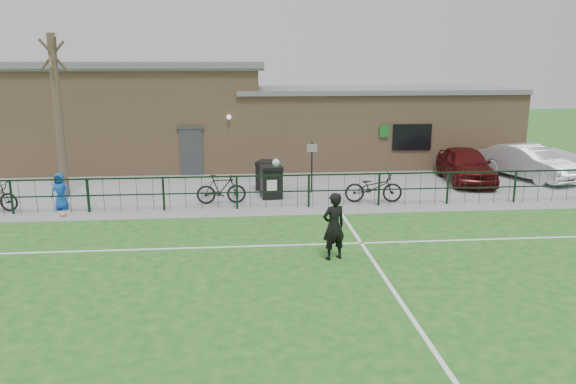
{
  "coord_description": "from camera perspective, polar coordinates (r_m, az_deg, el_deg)",
  "views": [
    {
      "loc": [
        -1.44,
        -10.9,
        5.12
      ],
      "look_at": [
        0.0,
        5.0,
        1.3
      ],
      "focal_mm": 35.0,
      "sensor_mm": 36.0,
      "label": 1
    }
  ],
  "objects": [
    {
      "name": "pitch_line_touch",
      "position": [
        19.44,
        -0.74,
        -1.8
      ],
      "size": [
        28.0,
        0.1,
        0.01
      ],
      "primitive_type": "cube",
      "color": "white",
      "rests_on": "ground"
    },
    {
      "name": "ground",
      "position": [
        12.13,
        2.17,
        -11.52
      ],
      "size": [
        90.0,
        90.0,
        0.0
      ],
      "primitive_type": "plane",
      "color": "#1F5619",
      "rests_on": "ground"
    },
    {
      "name": "spectator_child",
      "position": [
        20.79,
        -22.13,
        0.07
      ],
      "size": [
        0.7,
        0.53,
        1.29
      ],
      "primitive_type": "imported",
      "rotation": [
        0.0,
        0.0,
        -0.21
      ],
      "color": "#134CB2",
      "rests_on": "paving_strip"
    },
    {
      "name": "wheelie_bin_right",
      "position": [
        22.28,
        -2.12,
        1.61
      ],
      "size": [
        0.95,
        1.01,
        1.06
      ],
      "primitive_type": "cube",
      "rotation": [
        0.0,
        0.0,
        -0.4
      ],
      "color": "black",
      "rests_on": "paving_strip"
    },
    {
      "name": "wheelie_bin_left",
      "position": [
        20.95,
        -1.72,
        0.94
      ],
      "size": [
        0.83,
        0.91,
        1.12
      ],
      "primitive_type": "cube",
      "rotation": [
        0.0,
        0.0,
        0.1
      ],
      "color": "black",
      "rests_on": "paving_strip"
    },
    {
      "name": "pitch_line_mid",
      "position": [
        15.82,
        0.33,
        -5.41
      ],
      "size": [
        28.0,
        0.1,
        0.01
      ],
      "primitive_type": "cube",
      "color": "white",
      "rests_on": "ground"
    },
    {
      "name": "bicycle_e",
      "position": [
        20.5,
        8.68,
        0.46
      ],
      "size": [
        2.12,
        0.88,
        1.09
      ],
      "primitive_type": "imported",
      "rotation": [
        0.0,
        0.0,
        1.5
      ],
      "color": "black",
      "rests_on": "paving_strip"
    },
    {
      "name": "perimeter_fence",
      "position": [
        19.49,
        -0.79,
        0.04
      ],
      "size": [
        28.0,
        0.1,
        1.2
      ],
      "primitive_type": "cube",
      "color": "black",
      "rests_on": "ground"
    },
    {
      "name": "pitch_line_perp",
      "position": [
        12.52,
        11.45,
        -10.94
      ],
      "size": [
        0.1,
        16.0,
        0.01
      ],
      "primitive_type": "cube",
      "color": "white",
      "rests_on": "ground"
    },
    {
      "name": "goalkeeper_kick",
      "position": [
        14.59,
        4.53,
        -3.33
      ],
      "size": [
        1.81,
        2.84,
        2.25
      ],
      "color": "black",
      "rests_on": "ground"
    },
    {
      "name": "car_maroon",
      "position": [
        24.7,
        17.6,
        2.64
      ],
      "size": [
        2.19,
        4.47,
        1.47
      ],
      "primitive_type": "imported",
      "rotation": [
        0.0,
        0.0,
        -0.11
      ],
      "color": "#420B0D",
      "rests_on": "paving_strip"
    },
    {
      "name": "sign_post",
      "position": [
        21.63,
        2.43,
        2.52
      ],
      "size": [
        0.07,
        0.07,
        2.0
      ],
      "primitive_type": "cylinder",
      "rotation": [
        0.0,
        0.0,
        -0.27
      ],
      "color": "black",
      "rests_on": "paving_strip"
    },
    {
      "name": "bicycle_d",
      "position": [
        20.2,
        -6.81,
        0.29
      ],
      "size": [
        1.78,
        0.54,
        1.06
      ],
      "primitive_type": "imported",
      "rotation": [
        0.0,
        0.0,
        1.59
      ],
      "color": "black",
      "rests_on": "paving_strip"
    },
    {
      "name": "ball_ground",
      "position": [
        19.97,
        -21.88,
        -2.11
      ],
      "size": [
        0.19,
        0.19,
        0.19
      ],
      "primitive_type": "sphere",
      "color": "silver",
      "rests_on": "ground"
    },
    {
      "name": "car_silver",
      "position": [
        26.34,
        23.23,
        2.81
      ],
      "size": [
        3.01,
        4.69,
        1.46
      ],
      "primitive_type": "imported",
      "rotation": [
        0.0,
        0.0,
        0.36
      ],
      "color": "#B9BBC1",
      "rests_on": "paving_strip"
    },
    {
      "name": "paving_strip",
      "position": [
        24.97,
        -1.75,
        1.64
      ],
      "size": [
        34.0,
        13.0,
        0.02
      ],
      "primitive_type": "cube",
      "color": "gray",
      "rests_on": "ground"
    },
    {
      "name": "clubhouse",
      "position": [
        27.56,
        -4.01,
        7.39
      ],
      "size": [
        24.25,
        5.4,
        4.96
      ],
      "color": "#A6815D",
      "rests_on": "ground"
    },
    {
      "name": "bare_tree",
      "position": [
        22.49,
        -22.28,
        7.05
      ],
      "size": [
        0.3,
        0.3,
        6.0
      ],
      "primitive_type": "cylinder",
      "color": "#4A3A2D",
      "rests_on": "ground"
    }
  ]
}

